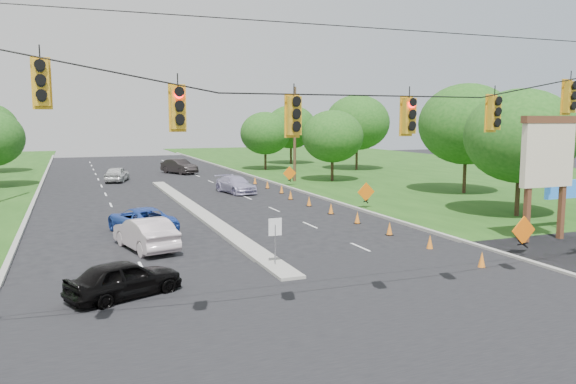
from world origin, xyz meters
name	(u,v)px	position (x,y,z in m)	size (l,w,h in m)	color
ground	(343,317)	(0.00, 0.00, 0.00)	(160.00, 160.00, 0.00)	black
grass_right	(559,192)	(30.00, 20.00, 0.00)	(40.00, 160.00, 0.06)	#1E4714
cross_street	(343,317)	(0.00, 0.00, 0.00)	(160.00, 14.00, 0.02)	black
curb_left	(34,201)	(-10.10, 30.00, 0.00)	(0.25, 110.00, 0.16)	gray
curb_right	(290,189)	(10.10, 30.00, 0.00)	(0.25, 110.00, 0.16)	gray
median	(197,212)	(0.00, 21.00, 0.00)	(1.00, 34.00, 0.18)	gray
median_sign	(275,233)	(0.00, 6.00, 1.46)	(0.55, 0.06, 2.05)	gray
signal_span	(360,155)	(-0.05, -1.00, 4.97)	(25.60, 0.32, 9.00)	#422D1C
utility_pole_far_right	(295,135)	(12.50, 35.00, 4.50)	(0.28, 0.28, 9.00)	#422D1C
pylon_sign	(549,160)	(14.31, 6.20, 4.00)	(5.90, 2.30, 6.12)	#59331E
cone_0	(482,260)	(7.74, 3.00, 0.35)	(0.32, 0.32, 0.70)	orange
cone_1	(430,242)	(7.74, 6.50, 0.35)	(0.32, 0.32, 0.70)	orange
cone_2	(390,229)	(7.74, 10.00, 0.35)	(0.32, 0.32, 0.70)	orange
cone_3	(357,218)	(7.74, 13.50, 0.35)	(0.32, 0.32, 0.70)	orange
cone_4	(331,209)	(7.74, 17.00, 0.35)	(0.32, 0.32, 0.70)	orange
cone_5	(309,201)	(7.74, 20.50, 0.35)	(0.32, 0.32, 0.70)	orange
cone_6	(291,195)	(7.74, 24.00, 0.35)	(0.32, 0.32, 0.70)	orange
cone_7	(282,189)	(8.34, 27.50, 0.35)	(0.32, 0.32, 0.70)	orange
cone_8	(267,184)	(8.34, 31.00, 0.35)	(0.32, 0.32, 0.70)	orange
cone_9	(255,180)	(8.34, 34.50, 0.35)	(0.32, 0.32, 0.70)	orange
work_sign_0	(523,232)	(10.80, 4.00, 1.09)	(1.27, 0.58, 1.37)	black
work_sign_1	(366,193)	(10.80, 18.00, 1.09)	(1.27, 0.58, 1.37)	black
work_sign_2	(290,174)	(10.80, 32.00, 1.09)	(1.27, 0.58, 1.37)	black
tree_7	(521,136)	(18.00, 12.00, 4.96)	(6.72, 6.72, 7.84)	black
tree_8	(467,124)	(22.00, 22.00, 5.58)	(7.56, 7.56, 8.82)	black
tree_9	(333,136)	(16.00, 34.00, 4.34)	(5.88, 5.88, 6.86)	black
tree_10	(357,123)	(24.00, 44.00, 5.58)	(7.56, 7.56, 8.82)	black
tree_11	(291,127)	(20.00, 55.00, 4.96)	(6.72, 6.72, 7.84)	black
tree_12	(265,133)	(14.00, 48.00, 4.34)	(5.88, 5.88, 6.86)	black
black_sedan	(125,279)	(-5.98, 4.30, 0.66)	(1.56, 3.88, 1.32)	black
white_sedan	(145,234)	(-4.43, 11.27, 0.75)	(1.59, 4.56, 1.50)	beige
blue_pickup	(141,220)	(-4.17, 15.09, 0.71)	(2.35, 5.09, 1.42)	#2145A6
silver_car_far	(236,185)	(4.95, 29.09, 0.69)	(1.92, 4.73, 1.37)	#A29BBE
silver_car_oncoming	(117,174)	(-3.38, 41.21, 0.74)	(1.74, 4.33, 1.47)	#BDBDBE
dark_car_receding	(179,166)	(3.64, 47.14, 0.81)	(1.71, 4.90, 1.62)	black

